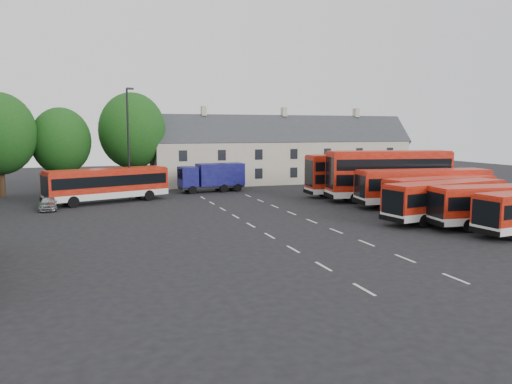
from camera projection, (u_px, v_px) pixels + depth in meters
ground at (260, 230)px, 35.31m from camera, size 140.00×140.00×0.00m
lane_markings at (282, 223)px, 38.00m from camera, size 5.15×33.80×0.01m
terrace_houses at (284, 154)px, 67.51m from camera, size 35.70×7.13×10.06m
bus_row_b at (502, 202)px, 36.04m from camera, size 11.11×3.68×3.08m
bus_row_c at (445, 198)px, 38.55m from camera, size 11.22×4.25×3.10m
bus_row_d at (440, 192)px, 42.55m from camera, size 11.03×3.75×3.06m
bus_row_e at (423, 185)px, 45.59m from camera, size 12.56×4.48×3.47m
bus_dd_south at (389, 173)px, 49.37m from camera, size 12.53×4.74×5.02m
bus_dd_north at (356, 173)px, 53.18m from camera, size 11.01×3.07×4.47m
bus_north at (107, 182)px, 48.54m from camera, size 11.99×6.38×3.32m
box_truck at (212, 176)px, 57.07m from camera, size 7.59×3.00×3.24m
silver_car at (49, 203)px, 44.19m from camera, size 1.58×3.73×1.26m
lamppost at (129, 141)px, 49.49m from camera, size 0.78×0.44×11.20m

